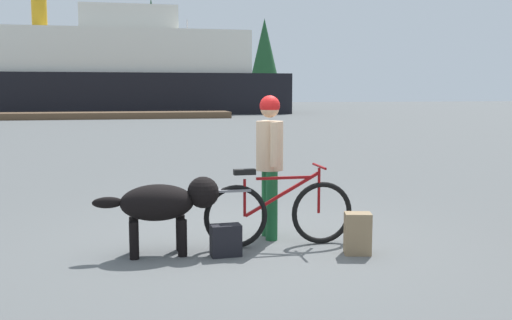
{
  "coord_description": "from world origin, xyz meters",
  "views": [
    {
      "loc": [
        -1.25,
        -6.46,
        1.75
      ],
      "look_at": [
        0.33,
        0.98,
        0.83
      ],
      "focal_mm": 40.32,
      "sensor_mm": 36.0,
      "label": 1
    }
  ],
  "objects_px": {
    "handbag_pannier": "(226,240)",
    "ferry_boat": "(93,74)",
    "person_cyclist": "(270,153)",
    "dog": "(166,203)",
    "backpack": "(358,234)",
    "sailboat_moored": "(188,106)",
    "bicycle": "(278,212)"
  },
  "relations": [
    {
      "from": "handbag_pannier",
      "to": "backpack",
      "type": "bearing_deg",
      "value": -9.15
    },
    {
      "from": "person_cyclist",
      "to": "ferry_boat",
      "type": "relative_size",
      "value": 0.06
    },
    {
      "from": "bicycle",
      "to": "sailboat_moored",
      "type": "height_order",
      "value": "sailboat_moored"
    },
    {
      "from": "person_cyclist",
      "to": "sailboat_moored",
      "type": "xyz_separation_m",
      "value": [
        3.1,
        43.21,
        -0.53
      ]
    },
    {
      "from": "person_cyclist",
      "to": "sailboat_moored",
      "type": "height_order",
      "value": "sailboat_moored"
    },
    {
      "from": "bicycle",
      "to": "backpack",
      "type": "distance_m",
      "value": 0.92
    },
    {
      "from": "bicycle",
      "to": "ferry_boat",
      "type": "distance_m",
      "value": 40.17
    },
    {
      "from": "sailboat_moored",
      "to": "handbag_pannier",
      "type": "bearing_deg",
      "value": -94.87
    },
    {
      "from": "bicycle",
      "to": "handbag_pannier",
      "type": "xyz_separation_m",
      "value": [
        -0.65,
        -0.27,
        -0.22
      ]
    },
    {
      "from": "backpack",
      "to": "person_cyclist",
      "type": "bearing_deg",
      "value": 131.14
    },
    {
      "from": "handbag_pannier",
      "to": "ferry_boat",
      "type": "xyz_separation_m",
      "value": [
        -3.87,
        40.1,
        2.86
      ]
    },
    {
      "from": "backpack",
      "to": "ferry_boat",
      "type": "distance_m",
      "value": 40.76
    },
    {
      "from": "backpack",
      "to": "bicycle",
      "type": "bearing_deg",
      "value": 146.64
    },
    {
      "from": "person_cyclist",
      "to": "backpack",
      "type": "height_order",
      "value": "person_cyclist"
    },
    {
      "from": "dog",
      "to": "sailboat_moored",
      "type": "height_order",
      "value": "sailboat_moored"
    },
    {
      "from": "person_cyclist",
      "to": "dog",
      "type": "distance_m",
      "value": 1.4
    },
    {
      "from": "handbag_pannier",
      "to": "dog",
      "type": "bearing_deg",
      "value": 161.05
    },
    {
      "from": "bicycle",
      "to": "ferry_boat",
      "type": "height_order",
      "value": "ferry_boat"
    },
    {
      "from": "bicycle",
      "to": "person_cyclist",
      "type": "bearing_deg",
      "value": 91.95
    },
    {
      "from": "bicycle",
      "to": "dog",
      "type": "bearing_deg",
      "value": -177.32
    },
    {
      "from": "person_cyclist",
      "to": "bicycle",
      "type": "bearing_deg",
      "value": -88.05
    },
    {
      "from": "bicycle",
      "to": "ferry_boat",
      "type": "relative_size",
      "value": 0.06
    },
    {
      "from": "backpack",
      "to": "ferry_boat",
      "type": "relative_size",
      "value": 0.02
    },
    {
      "from": "backpack",
      "to": "handbag_pannier",
      "type": "relative_size",
      "value": 1.33
    },
    {
      "from": "backpack",
      "to": "ferry_boat",
      "type": "height_order",
      "value": "ferry_boat"
    },
    {
      "from": "dog",
      "to": "ferry_boat",
      "type": "xyz_separation_m",
      "value": [
        -3.26,
        39.88,
        2.47
      ]
    },
    {
      "from": "dog",
      "to": "backpack",
      "type": "height_order",
      "value": "dog"
    },
    {
      "from": "dog",
      "to": "backpack",
      "type": "relative_size",
      "value": 2.96
    },
    {
      "from": "person_cyclist",
      "to": "sailboat_moored",
      "type": "distance_m",
      "value": 43.32
    },
    {
      "from": "bicycle",
      "to": "person_cyclist",
      "type": "relative_size",
      "value": 1.01
    },
    {
      "from": "dog",
      "to": "handbag_pannier",
      "type": "distance_m",
      "value": 0.76
    },
    {
      "from": "handbag_pannier",
      "to": "sailboat_moored",
      "type": "height_order",
      "value": "sailboat_moored"
    }
  ]
}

